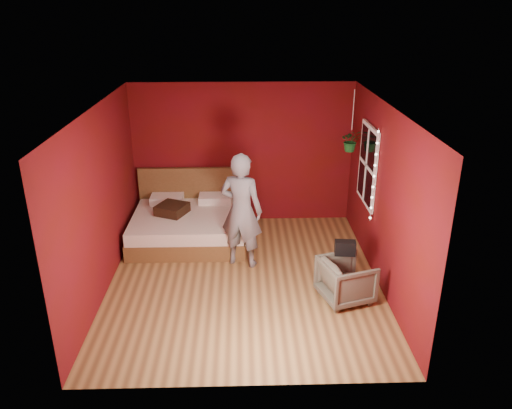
% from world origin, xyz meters
% --- Properties ---
extents(floor, '(4.50, 4.50, 0.00)m').
position_xyz_m(floor, '(0.00, 0.00, 0.00)').
color(floor, olive).
rests_on(floor, ground).
extents(room_walls, '(4.04, 4.54, 2.62)m').
position_xyz_m(room_walls, '(0.00, 0.00, 1.68)').
color(room_walls, '#5E0915').
rests_on(room_walls, ground).
extents(window, '(0.05, 0.97, 1.27)m').
position_xyz_m(window, '(1.97, 0.90, 1.50)').
color(window, white).
rests_on(window, room_walls).
extents(fairy_lights, '(0.04, 0.04, 1.45)m').
position_xyz_m(fairy_lights, '(1.94, 0.37, 1.50)').
color(fairy_lights, silver).
rests_on(fairy_lights, room_walls).
extents(bed, '(1.95, 1.65, 1.07)m').
position_xyz_m(bed, '(-0.95, 1.46, 0.28)').
color(bed, brown).
rests_on(bed, ground).
extents(person, '(0.78, 0.64, 1.83)m').
position_xyz_m(person, '(-0.03, 0.50, 0.92)').
color(person, slate).
rests_on(person, ground).
extents(armchair, '(0.84, 0.83, 0.62)m').
position_xyz_m(armchair, '(1.42, -0.57, 0.31)').
color(armchair, '#5B5747').
rests_on(armchair, ground).
extents(handbag, '(0.30, 0.17, 0.21)m').
position_xyz_m(handbag, '(1.41, -0.40, 0.72)').
color(handbag, black).
rests_on(handbag, armchair).
extents(throw_pillow, '(0.62, 0.62, 0.17)m').
position_xyz_m(throw_pillow, '(-1.23, 1.42, 0.57)').
color(throw_pillow, '#321E10').
rests_on(throw_pillow, bed).
extents(hanging_plant, '(0.34, 0.30, 1.02)m').
position_xyz_m(hanging_plant, '(1.79, 1.42, 1.76)').
color(hanging_plant, silver).
rests_on(hanging_plant, room_walls).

